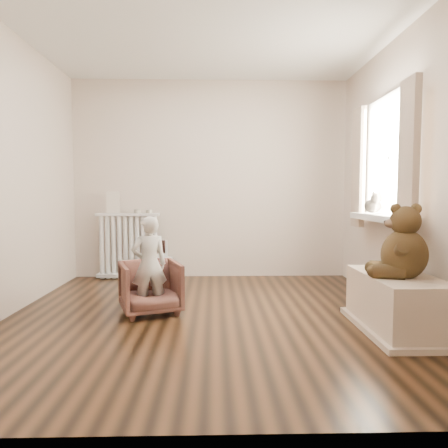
{
  "coord_description": "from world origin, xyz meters",
  "views": [
    {
      "loc": [
        0.05,
        -3.53,
        1.08
      ],
      "look_at": [
        0.15,
        0.45,
        0.8
      ],
      "focal_mm": 32.0,
      "sensor_mm": 36.0,
      "label": 1
    }
  ],
  "objects_px": {
    "toy_vanity": "(159,258)",
    "child": "(149,265)",
    "teddy_bear": "(404,249)",
    "radiator": "(128,249)",
    "plush_cat": "(373,204)",
    "armchair": "(150,287)",
    "toy_bench": "(397,306)"
  },
  "relations": [
    {
      "from": "toy_vanity",
      "to": "child",
      "type": "distance_m",
      "value": 1.61
    },
    {
      "from": "teddy_bear",
      "to": "radiator",
      "type": "bearing_deg",
      "value": 155.43
    },
    {
      "from": "radiator",
      "to": "plush_cat",
      "type": "distance_m",
      "value": 3.05
    },
    {
      "from": "teddy_bear",
      "to": "plush_cat",
      "type": "xyz_separation_m",
      "value": [
        0.14,
        0.98,
        0.33
      ]
    },
    {
      "from": "radiator",
      "to": "armchair",
      "type": "distance_m",
      "value": 1.67
    },
    {
      "from": "armchair",
      "to": "plush_cat",
      "type": "relative_size",
      "value": 2.07
    },
    {
      "from": "radiator",
      "to": "toy_bench",
      "type": "height_order",
      "value": "radiator"
    },
    {
      "from": "child",
      "to": "toy_bench",
      "type": "bearing_deg",
      "value": 146.7
    },
    {
      "from": "teddy_bear",
      "to": "plush_cat",
      "type": "height_order",
      "value": "plush_cat"
    },
    {
      "from": "toy_vanity",
      "to": "armchair",
      "type": "height_order",
      "value": "toy_vanity"
    },
    {
      "from": "radiator",
      "to": "armchair",
      "type": "relative_size",
      "value": 1.62
    },
    {
      "from": "toy_bench",
      "to": "teddy_bear",
      "type": "distance_m",
      "value": 0.48
    },
    {
      "from": "toy_bench",
      "to": "plush_cat",
      "type": "bearing_deg",
      "value": 81.16
    },
    {
      "from": "toy_vanity",
      "to": "teddy_bear",
      "type": "bearing_deg",
      "value": -44.64
    },
    {
      "from": "child",
      "to": "teddy_bear",
      "type": "relative_size",
      "value": 1.56
    },
    {
      "from": "armchair",
      "to": "toy_bench",
      "type": "height_order",
      "value": "armchair"
    },
    {
      "from": "teddy_bear",
      "to": "plush_cat",
      "type": "distance_m",
      "value": 1.05
    },
    {
      "from": "radiator",
      "to": "toy_bench",
      "type": "distance_m",
      "value": 3.35
    },
    {
      "from": "armchair",
      "to": "child",
      "type": "height_order",
      "value": "child"
    },
    {
      "from": "toy_vanity",
      "to": "plush_cat",
      "type": "height_order",
      "value": "plush_cat"
    },
    {
      "from": "child",
      "to": "plush_cat",
      "type": "bearing_deg",
      "value": 170.68
    },
    {
      "from": "armchair",
      "to": "toy_bench",
      "type": "bearing_deg",
      "value": -34.61
    },
    {
      "from": "radiator",
      "to": "child",
      "type": "height_order",
      "value": "child"
    },
    {
      "from": "radiator",
      "to": "plush_cat",
      "type": "xyz_separation_m",
      "value": [
        2.73,
        -1.21,
        0.61
      ]
    },
    {
      "from": "toy_bench",
      "to": "plush_cat",
      "type": "height_order",
      "value": "plush_cat"
    },
    {
      "from": "radiator",
      "to": "toy_vanity",
      "type": "distance_m",
      "value": 0.42
    },
    {
      "from": "armchair",
      "to": "child",
      "type": "xyz_separation_m",
      "value": [
        0.0,
        -0.05,
        0.22
      ]
    },
    {
      "from": "plush_cat",
      "to": "teddy_bear",
      "type": "bearing_deg",
      "value": -100.78
    },
    {
      "from": "armchair",
      "to": "teddy_bear",
      "type": "distance_m",
      "value": 2.19
    },
    {
      "from": "toy_vanity",
      "to": "teddy_bear",
      "type": "distance_m",
      "value": 3.1
    },
    {
      "from": "toy_vanity",
      "to": "teddy_bear",
      "type": "height_order",
      "value": "teddy_bear"
    },
    {
      "from": "toy_vanity",
      "to": "plush_cat",
      "type": "xyz_separation_m",
      "value": [
        2.32,
        -1.18,
        0.72
      ]
    }
  ]
}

